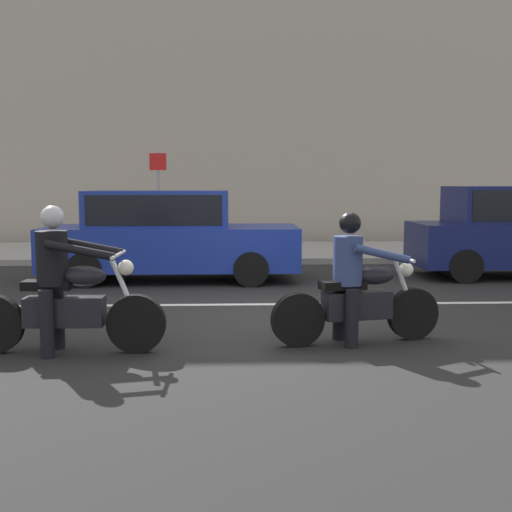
{
  "coord_description": "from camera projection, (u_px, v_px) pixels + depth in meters",
  "views": [
    {
      "loc": [
        -0.53,
        -8.9,
        1.85
      ],
      "look_at": [
        -0.22,
        -0.96,
        0.96
      ],
      "focal_mm": 45.4,
      "sensor_mm": 36.0,
      "label": 1
    }
  ],
  "objects": [
    {
      "name": "motorcycle_with_rider_denim_blue",
      "position": [
        356.0,
        290.0,
        7.5
      ],
      "size": [
        2.04,
        0.77,
        1.53
      ],
      "color": "black",
      "rests_on": "ground_plane"
    },
    {
      "name": "ground_plane",
      "position": [
        269.0,
        316.0,
        9.07
      ],
      "size": [
        80.0,
        80.0,
        0.0
      ],
      "primitive_type": "plane",
      "color": "black"
    },
    {
      "name": "street_sign_post",
      "position": [
        158.0,
        190.0,
        17.06
      ],
      "size": [
        0.44,
        0.08,
        2.53
      ],
      "color": "gray",
      "rests_on": "sidewalk_slab"
    },
    {
      "name": "parked_sedan_cobalt_blue",
      "position": [
        167.0,
        235.0,
        12.32
      ],
      "size": [
        4.79,
        1.82,
        1.72
      ],
      "color": "navy",
      "rests_on": "ground_plane"
    },
    {
      "name": "parked_hatchback_navy",
      "position": [
        511.0,
        230.0,
        12.82
      ],
      "size": [
        3.84,
        1.76,
        1.8
      ],
      "color": "#11194C",
      "rests_on": "ground_plane"
    },
    {
      "name": "motorcycle_with_rider_black_leather",
      "position": [
        63.0,
        294.0,
        7.04
      ],
      "size": [
        2.2,
        0.7,
        1.62
      ],
      "color": "black",
      "rests_on": "ground_plane"
    },
    {
      "name": "building_facade",
      "position": [
        247.0,
        43.0,
        19.71
      ],
      "size": [
        40.0,
        1.4,
        12.24
      ],
      "primitive_type": "cube",
      "color": "#A89E8E",
      "rests_on": "ground_plane"
    },
    {
      "name": "lane_marking_stripe",
      "position": [
        308.0,
        304.0,
        9.99
      ],
      "size": [
        18.0,
        0.14,
        0.01
      ],
      "primitive_type": "cube",
      "color": "silver",
      "rests_on": "ground_plane"
    },
    {
      "name": "sidewalk_slab",
      "position": [
        251.0,
        252.0,
        17.0
      ],
      "size": [
        40.0,
        4.4,
        0.14
      ],
      "primitive_type": "cube",
      "color": "#99968E",
      "rests_on": "ground_plane"
    }
  ]
}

